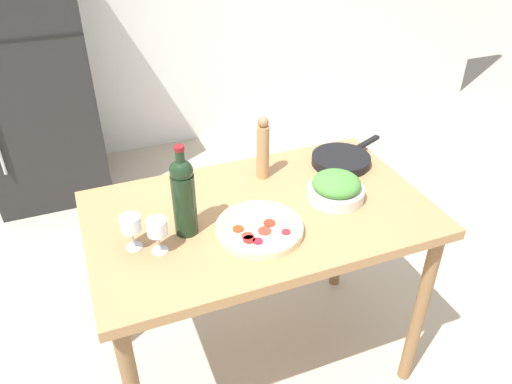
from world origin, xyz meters
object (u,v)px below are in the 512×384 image
at_px(wine_glass_near, 157,229).
at_px(cast_iron_skillet, 341,159).
at_px(homemade_pizza, 259,228).
at_px(pepper_mill, 263,149).
at_px(salad_bowl, 336,188).
at_px(wine_bottle, 184,195).
at_px(wine_glass_far, 131,225).
at_px(refrigerator, 31,80).

relative_size(wine_glass_near, cast_iron_skillet, 0.33).
height_order(homemade_pizza, cast_iron_skillet, cast_iron_skillet).
distance_m(pepper_mill, homemade_pizza, 0.40).
distance_m(salad_bowl, homemade_pizza, 0.38).
distance_m(wine_bottle, pepper_mill, 0.47).
xyz_separation_m(wine_bottle, wine_glass_far, (-0.19, -0.02, -0.06)).
bearing_deg(wine_glass_near, wine_glass_far, 146.37).
bearing_deg(wine_glass_near, refrigerator, 101.03).
bearing_deg(cast_iron_skillet, salad_bowl, -124.33).
bearing_deg(wine_glass_near, cast_iron_skillet, 18.64).
xyz_separation_m(wine_glass_far, salad_bowl, (0.80, 0.01, -0.05)).
bearing_deg(wine_glass_far, cast_iron_skillet, 14.32).
bearing_deg(wine_glass_far, wine_glass_near, -33.63).
bearing_deg(cast_iron_skillet, wine_glass_far, -165.68).
relative_size(refrigerator, cast_iron_skillet, 4.15).
xyz_separation_m(salad_bowl, homemade_pizza, (-0.36, -0.09, -0.03)).
bearing_deg(salad_bowl, cast_iron_skillet, 55.67).
height_order(refrigerator, homemade_pizza, refrigerator).
height_order(refrigerator, salad_bowl, refrigerator).
bearing_deg(cast_iron_skillet, pepper_mill, 175.76).
relative_size(wine_bottle, salad_bowl, 1.55).
distance_m(wine_bottle, homemade_pizza, 0.30).
height_order(wine_glass_far, pepper_mill, pepper_mill).
xyz_separation_m(refrigerator, wine_glass_far, (0.33, -2.03, 0.16)).
height_order(wine_bottle, salad_bowl, wine_bottle).
relative_size(wine_bottle, wine_glass_near, 2.67).
xyz_separation_m(refrigerator, cast_iron_skillet, (1.29, -1.78, 0.09)).
xyz_separation_m(refrigerator, wine_bottle, (0.52, -2.01, 0.22)).
distance_m(pepper_mill, cast_iron_skillet, 0.38).
distance_m(salad_bowl, cast_iron_skillet, 0.28).
height_order(pepper_mill, salad_bowl, pepper_mill).
relative_size(wine_glass_near, salad_bowl, 0.58).
relative_size(pepper_mill, salad_bowl, 1.22).
relative_size(wine_glass_far, salad_bowl, 0.58).
height_order(wine_bottle, wine_glass_near, wine_bottle).
relative_size(refrigerator, homemade_pizza, 5.12).
bearing_deg(salad_bowl, homemade_pizza, -165.55).
xyz_separation_m(wine_glass_near, salad_bowl, (0.72, 0.07, -0.05)).
relative_size(pepper_mill, homemade_pizza, 0.87).
distance_m(wine_glass_near, homemade_pizza, 0.37).
height_order(wine_bottle, cast_iron_skillet, wine_bottle).
distance_m(wine_glass_far, pepper_mill, 0.65).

